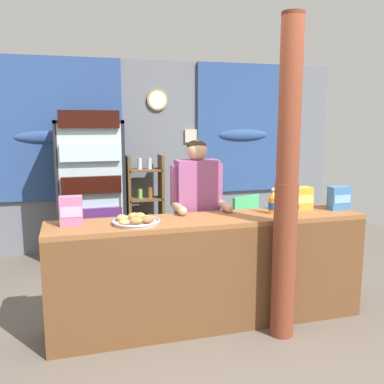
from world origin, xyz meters
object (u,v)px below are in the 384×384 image
object	(u,v)px
stall_counter	(214,264)
snack_box_choco_powder	(301,198)
shopkeeper	(197,203)
snack_box_biscuit	(339,198)
bottle_shelf_rack	(145,202)
soda_bottle_cola	(278,196)
drink_fridge	(90,181)
snack_box_wafer	(71,211)
soda_bottle_orange_soda	(273,203)
plastic_lawn_chair	(238,224)
timber_post	(287,190)
pastry_tray	(136,220)

from	to	relation	value
stall_counter	snack_box_choco_powder	xyz separation A→B (m)	(0.91, 0.19, 0.47)
stall_counter	shopkeeper	distance (m)	0.66
snack_box_biscuit	shopkeeper	bearing A→B (deg)	161.31
shopkeeper	bottle_shelf_rack	bearing A→B (deg)	95.74
snack_box_biscuit	soda_bottle_cola	bearing A→B (deg)	163.58
shopkeeper	snack_box_biscuit	bearing A→B (deg)	-18.69
drink_fridge	soda_bottle_cola	distance (m)	2.41
soda_bottle_cola	snack_box_wafer	bearing A→B (deg)	-177.23
stall_counter	soda_bottle_cola	world-z (taller)	soda_bottle_cola
bottle_shelf_rack	soda_bottle_orange_soda	world-z (taller)	bottle_shelf_rack
plastic_lawn_chair	bottle_shelf_rack	bearing A→B (deg)	140.58
plastic_lawn_chair	timber_post	bearing A→B (deg)	-100.31
timber_post	snack_box_wafer	size ratio (longest dim) A/B	11.03
snack_box_choco_powder	pastry_tray	distance (m)	1.54
plastic_lawn_chair	soda_bottle_orange_soda	distance (m)	1.51
snack_box_biscuit	timber_post	bearing A→B (deg)	-153.56
snack_box_wafer	bottle_shelf_rack	bearing A→B (deg)	66.12
stall_counter	bottle_shelf_rack	distance (m)	2.32
drink_fridge	soda_bottle_orange_soda	world-z (taller)	drink_fridge
bottle_shelf_rack	shopkeeper	xyz separation A→B (m)	(0.18, -1.80, 0.31)
snack_box_biscuit	pastry_tray	world-z (taller)	snack_box_biscuit
soda_bottle_cola	pastry_tray	world-z (taller)	soda_bottle_cola
bottle_shelf_rack	soda_bottle_cola	size ratio (longest dim) A/B	4.40
plastic_lawn_chair	pastry_tray	xyz separation A→B (m)	(-1.45, -1.42, 0.47)
drink_fridge	snack_box_choco_powder	xyz separation A→B (m)	(1.79, -1.86, 0.02)
bottle_shelf_rack	soda_bottle_cola	xyz separation A→B (m)	(0.88, -2.06, 0.39)
shopkeeper	snack_box_wafer	world-z (taller)	shopkeeper
snack_box_wafer	snack_box_biscuit	distance (m)	2.36
soda_bottle_cola	soda_bottle_orange_soda	bearing A→B (deg)	-130.83
soda_bottle_orange_soda	snack_box_wafer	distance (m)	1.70
soda_bottle_orange_soda	plastic_lawn_chair	bearing A→B (deg)	79.91
timber_post	bottle_shelf_rack	size ratio (longest dim) A/B	1.96
soda_bottle_cola	snack_box_wafer	distance (m)	1.83
soda_bottle_cola	snack_box_biscuit	world-z (taller)	soda_bottle_cola
plastic_lawn_chair	stall_counter	bearing A→B (deg)	-118.87
plastic_lawn_chair	snack_box_wafer	size ratio (longest dim) A/B	3.75
snack_box_biscuit	snack_box_choco_powder	bearing A→B (deg)	163.96
snack_box_wafer	snack_box_biscuit	size ratio (longest dim) A/B	1.08
soda_bottle_orange_soda	snack_box_choco_powder	size ratio (longest dim) A/B	1.09
snack_box_wafer	pastry_tray	bearing A→B (deg)	-10.51
drink_fridge	soda_bottle_cola	bearing A→B (deg)	-48.53
stall_counter	shopkeeper	world-z (taller)	shopkeeper
shopkeeper	snack_box_wafer	bearing A→B (deg)	-162.85
shopkeeper	snack_box_choco_powder	size ratio (longest dim) A/B	7.53
bottle_shelf_rack	pastry_tray	size ratio (longest dim) A/B	3.39
shopkeeper	snack_box_biscuit	xyz separation A→B (m)	(1.23, -0.42, 0.06)
drink_fridge	soda_bottle_orange_soda	xyz separation A→B (m)	(1.46, -1.95, 0.01)
drink_fridge	snack_box_biscuit	xyz separation A→B (m)	(2.12, -1.96, 0.02)
soda_bottle_orange_soda	shopkeeper	bearing A→B (deg)	144.07
timber_post	pastry_tray	bearing A→B (deg)	163.17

